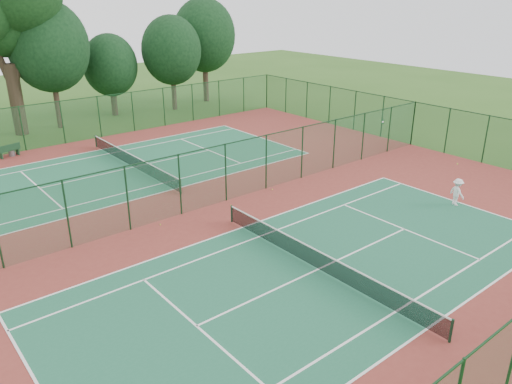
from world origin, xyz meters
TOP-DOWN VIEW (x-y plane):
  - ground at (0.00, 0.00)m, footprint 120.00×120.00m
  - red_pad at (0.00, 0.00)m, footprint 40.00×36.00m
  - court_near at (0.00, -9.00)m, footprint 23.77×10.97m
  - court_far at (0.00, 9.00)m, footprint 23.77×10.97m
  - fence_north at (0.00, 18.00)m, footprint 40.00×0.09m
  - fence_east at (20.00, 0.00)m, footprint 0.09×36.00m
  - fence_divider at (0.00, 0.00)m, footprint 40.00×0.09m
  - tennis_net_near at (0.00, -9.00)m, footprint 0.10×12.90m
  - tennis_net_far at (0.00, 9.00)m, footprint 0.10×12.90m
  - player_near at (11.38, -8.96)m, footprint 0.88×1.17m
  - trash_bin at (-5.85, 17.24)m, footprint 0.50×0.50m
  - bench at (-6.02, 17.02)m, footprint 1.66×0.82m
  - stray_ball_a at (1.26, -0.83)m, footprint 0.06×0.06m
  - stray_ball_b at (4.74, -0.47)m, footprint 0.07×0.07m
  - stray_ball_c at (-3.17, -0.54)m, footprint 0.07×0.07m
  - big_tree at (-3.29, 23.49)m, footprint 9.69×7.09m
  - evergreen_row at (0.50, 24.25)m, footprint 39.00×5.00m

SIDE VIEW (x-z plane):
  - ground at x=0.00m, z-range 0.00..0.00m
  - evergreen_row at x=0.50m, z-range -6.00..6.00m
  - red_pad at x=0.00m, z-range 0.00..0.01m
  - court_near at x=0.00m, z-range 0.01..0.02m
  - court_far at x=0.00m, z-range 0.01..0.02m
  - stray_ball_a at x=1.26m, z-range 0.01..0.07m
  - stray_ball_c at x=-3.17m, z-range 0.01..0.08m
  - stray_ball_b at x=4.74m, z-range 0.01..0.08m
  - trash_bin at x=-5.85m, z-range 0.01..0.84m
  - bench at x=-6.02m, z-range 0.03..1.01m
  - tennis_net_near at x=0.00m, z-range 0.06..1.03m
  - tennis_net_far at x=0.00m, z-range 0.06..1.03m
  - player_near at x=11.38m, z-range 0.02..1.62m
  - fence_east at x=20.00m, z-range 0.01..3.51m
  - fence_north at x=0.00m, z-range 0.01..3.51m
  - fence_divider at x=0.00m, z-range 0.01..3.51m
  - big_tree at x=-3.29m, z-range 3.10..17.99m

